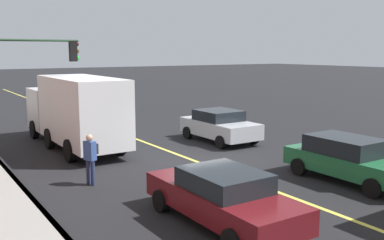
% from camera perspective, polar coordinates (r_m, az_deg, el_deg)
% --- Properties ---
extents(ground, '(200.00, 200.00, 0.00)m').
position_cam_1_polar(ground, '(17.14, 1.03, -5.59)').
color(ground, black).
extents(curb_edge, '(80.00, 0.16, 0.15)m').
position_cam_1_polar(curb_edge, '(14.63, -21.01, -8.45)').
color(curb_edge, slate).
rests_on(curb_edge, ground).
extents(lane_stripe_center, '(80.00, 0.16, 0.01)m').
position_cam_1_polar(lane_stripe_center, '(17.14, 1.03, -5.57)').
color(lane_stripe_center, '#D8CC4C').
rests_on(lane_stripe_center, ground).
extents(car_silver, '(4.16, 2.12, 1.50)m').
position_cam_1_polar(car_silver, '(21.15, 3.57, -0.69)').
color(car_silver, '#A8AAB2').
rests_on(car_silver, ground).
extents(car_green, '(4.41, 1.90, 1.47)m').
position_cam_1_polar(car_green, '(15.55, 19.58, -4.73)').
color(car_green, '#1E6038').
rests_on(car_green, ground).
extents(car_maroon, '(4.70, 1.95, 1.39)m').
position_cam_1_polar(car_maroon, '(11.14, 3.91, -9.80)').
color(car_maroon, '#591116').
rests_on(car_maroon, ground).
extents(truck_white, '(8.16, 2.38, 3.20)m').
position_cam_1_polar(truck_white, '(20.23, -14.87, 1.25)').
color(truck_white, silver).
rests_on(truck_white, ground).
extents(pedestrian_with_backpack, '(0.45, 0.45, 1.67)m').
position_cam_1_polar(pedestrian_with_backpack, '(14.57, -12.98, -4.49)').
color(pedestrian_with_backpack, '#262D4C').
rests_on(pedestrian_with_backpack, ground).
extents(traffic_light_mast, '(0.28, 4.23, 5.04)m').
position_cam_1_polar(traffic_light_mast, '(19.76, -21.06, 6.00)').
color(traffic_light_mast, '#1E3823').
rests_on(traffic_light_mast, ground).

